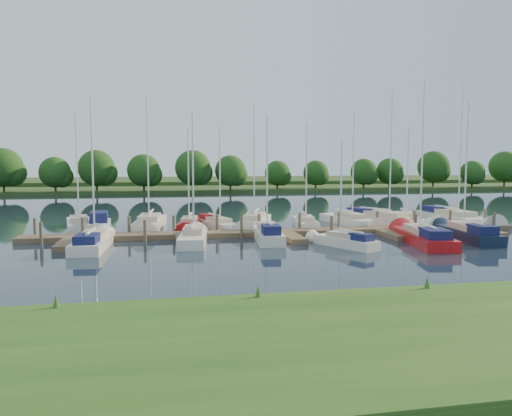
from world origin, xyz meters
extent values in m
plane|color=#181F30|center=(0.00, 0.00, 0.00)|extent=(260.00, 260.00, 0.00)
cube|color=#254B15|center=(0.00, -16.00, 0.25)|extent=(90.00, 10.00, 0.50)
cube|color=brown|center=(0.00, 8.00, 0.20)|extent=(40.00, 2.00, 0.40)
cube|color=brown|center=(-16.00, 5.00, 0.20)|extent=(1.20, 4.00, 0.40)
cube|color=brown|center=(-8.00, 5.00, 0.20)|extent=(1.20, 4.00, 0.40)
cube|color=brown|center=(0.00, 5.00, 0.20)|extent=(1.20, 4.00, 0.40)
cube|color=brown|center=(8.00, 5.00, 0.20)|extent=(1.20, 4.00, 0.40)
cube|color=brown|center=(16.00, 5.00, 0.20)|extent=(1.20, 4.00, 0.40)
cylinder|color=#473D33|center=(-19.00, 9.30, 0.60)|extent=(0.24, 0.24, 2.00)
cylinder|color=#473D33|center=(-15.55, 9.30, 0.60)|extent=(0.24, 0.24, 2.00)
cylinder|color=#473D33|center=(-12.09, 9.30, 0.60)|extent=(0.24, 0.24, 2.00)
cylinder|color=#473D33|center=(-8.64, 9.30, 0.60)|extent=(0.24, 0.24, 2.00)
cylinder|color=#473D33|center=(-5.18, 9.30, 0.60)|extent=(0.24, 0.24, 2.00)
cylinder|color=#473D33|center=(-1.73, 9.30, 0.60)|extent=(0.24, 0.24, 2.00)
cylinder|color=#473D33|center=(1.73, 9.30, 0.60)|extent=(0.24, 0.24, 2.00)
cylinder|color=#473D33|center=(5.18, 9.30, 0.60)|extent=(0.24, 0.24, 2.00)
cylinder|color=#473D33|center=(8.64, 9.30, 0.60)|extent=(0.24, 0.24, 2.00)
cylinder|color=#473D33|center=(12.09, 9.30, 0.60)|extent=(0.24, 0.24, 2.00)
cylinder|color=#473D33|center=(15.55, 9.30, 0.60)|extent=(0.24, 0.24, 2.00)
cylinder|color=#473D33|center=(19.00, 9.30, 0.60)|extent=(0.24, 0.24, 2.00)
cylinder|color=#473D33|center=(-18.00, 6.70, 0.60)|extent=(0.24, 0.24, 2.00)
cylinder|color=#473D33|center=(-10.80, 6.70, 0.60)|extent=(0.24, 0.24, 2.00)
cylinder|color=#473D33|center=(-3.60, 6.70, 0.60)|extent=(0.24, 0.24, 2.00)
cylinder|color=#473D33|center=(3.60, 6.70, 0.60)|extent=(0.24, 0.24, 2.00)
cylinder|color=#473D33|center=(10.80, 6.70, 0.60)|extent=(0.24, 0.24, 2.00)
cylinder|color=#473D33|center=(18.00, 6.70, 0.60)|extent=(0.24, 0.24, 2.00)
cube|color=#243B17|center=(0.00, 75.00, 0.30)|extent=(180.00, 30.00, 0.60)
cube|color=#385425|center=(0.00, 100.00, 0.70)|extent=(220.00, 40.00, 1.40)
cylinder|color=#38281C|center=(-36.54, 62.13, 1.15)|extent=(0.36, 0.36, 2.30)
sphere|color=#193C10|center=(-36.54, 62.13, 3.96)|extent=(5.36, 5.36, 5.36)
sphere|color=#193C10|center=(-35.39, 62.33, 3.19)|extent=(3.83, 3.83, 3.83)
cylinder|color=#38281C|center=(-28.17, 62.03, 1.22)|extent=(0.36, 0.36, 2.44)
sphere|color=#193C10|center=(-28.17, 62.03, 4.21)|extent=(5.70, 5.70, 5.70)
sphere|color=#193C10|center=(-26.95, 62.23, 3.39)|extent=(4.07, 4.07, 4.07)
cylinder|color=#38281C|center=(-21.42, 63.45, 1.41)|extent=(0.36, 0.36, 2.82)
sphere|color=#193C10|center=(-21.42, 63.45, 4.86)|extent=(6.58, 6.58, 6.58)
sphere|color=#193C10|center=(-20.01, 63.65, 3.92)|extent=(4.70, 4.70, 4.70)
cylinder|color=#38281C|center=(-12.62, 63.79, 1.44)|extent=(0.36, 0.36, 2.87)
sphere|color=#193C10|center=(-12.62, 63.79, 4.95)|extent=(6.70, 6.70, 6.70)
sphere|color=#193C10|center=(-11.18, 63.99, 3.99)|extent=(4.79, 4.79, 4.79)
cylinder|color=#38281C|center=(-4.39, 61.49, 1.20)|extent=(0.36, 0.36, 2.39)
sphere|color=#193C10|center=(-4.39, 61.49, 4.12)|extent=(5.59, 5.59, 5.59)
sphere|color=#193C10|center=(-3.19, 61.69, 3.33)|extent=(3.99, 3.99, 3.99)
cylinder|color=#38281C|center=(3.79, 63.39, 1.19)|extent=(0.36, 0.36, 2.37)
sphere|color=#193C10|center=(3.79, 63.39, 4.08)|extent=(5.53, 5.53, 5.53)
sphere|color=#193C10|center=(4.98, 63.59, 3.29)|extent=(3.95, 3.95, 3.95)
cylinder|color=#38281C|center=(11.50, 62.26, 1.27)|extent=(0.36, 0.36, 2.55)
sphere|color=#193C10|center=(11.50, 62.26, 4.38)|extent=(5.94, 5.94, 5.94)
sphere|color=#193C10|center=(12.77, 62.46, 3.54)|extent=(4.24, 4.24, 4.24)
cylinder|color=#38281C|center=(19.64, 63.42, 1.01)|extent=(0.36, 0.36, 2.01)
sphere|color=#193C10|center=(19.64, 63.42, 3.47)|extent=(4.70, 4.70, 4.70)
sphere|color=#193C10|center=(20.65, 63.62, 2.80)|extent=(3.36, 3.36, 3.36)
cylinder|color=#38281C|center=(27.67, 62.02, 1.29)|extent=(0.36, 0.36, 2.57)
sphere|color=#193C10|center=(27.67, 62.02, 4.43)|extent=(6.00, 6.00, 6.00)
sphere|color=#193C10|center=(28.95, 62.22, 3.57)|extent=(4.29, 4.29, 4.29)
cylinder|color=#38281C|center=(38.15, 60.51, 1.20)|extent=(0.36, 0.36, 2.39)
sphere|color=#193C10|center=(38.15, 60.51, 4.12)|extent=(5.58, 5.58, 5.58)
sphere|color=#193C10|center=(39.35, 60.71, 3.32)|extent=(3.99, 3.99, 3.99)
cylinder|color=#38281C|center=(46.37, 60.57, 1.42)|extent=(0.36, 0.36, 2.84)
sphere|color=#193C10|center=(46.37, 60.57, 4.90)|extent=(6.64, 6.64, 6.64)
sphere|color=#193C10|center=(47.79, 60.77, 3.95)|extent=(4.74, 4.74, 4.74)
cylinder|color=#38281C|center=(53.74, 61.12, 1.00)|extent=(0.36, 0.36, 1.99)
sphere|color=#193C10|center=(53.74, 61.12, 3.43)|extent=(4.65, 4.65, 4.65)
sphere|color=#193C10|center=(54.74, 61.32, 2.77)|extent=(3.32, 3.32, 3.32)
cube|color=silver|center=(-16.66, 14.62, 0.15)|extent=(3.10, 7.09, 1.16)
cone|color=silver|center=(-16.05, 11.24, 0.15)|extent=(1.37, 2.53, 0.96)
cube|color=tan|center=(-16.60, 14.28, 0.90)|extent=(1.96, 3.29, 0.53)
cylinder|color=silver|center=(-16.54, 13.94, 5.37)|extent=(0.12, 0.12, 9.25)
cylinder|color=silver|center=(-16.78, 15.29, 1.32)|extent=(0.64, 3.05, 0.10)
cylinder|color=silver|center=(-16.78, 15.29, 1.32)|extent=(0.68, 2.73, 0.20)
cube|color=silver|center=(-14.85, 13.68, 0.15)|extent=(2.10, 5.43, 1.13)
cone|color=silver|center=(-14.68, 11.02, 0.15)|extent=(0.98, 1.65, 0.88)
cube|color=#141948|center=(-14.85, 13.68, 1.07)|extent=(1.59, 3.02, 1.01)
cube|color=silver|center=(-10.58, 14.59, 0.15)|extent=(2.99, 8.23, 1.19)
cone|color=silver|center=(-10.95, 10.58, 0.15)|extent=(1.38, 2.91, 1.13)
cube|color=tan|center=(-10.62, 14.19, 0.92)|extent=(2.02, 3.77, 0.54)
cylinder|color=silver|center=(-10.65, 13.79, 6.20)|extent=(0.12, 0.12, 10.88)
cylinder|color=silver|center=(-10.51, 15.39, 1.35)|extent=(0.43, 3.62, 0.10)
cylinder|color=silver|center=(-10.51, 15.39, 1.35)|extent=(0.50, 3.23, 0.20)
cube|color=#AC0F14|center=(-7.14, 13.57, 0.15)|extent=(2.55, 6.16, 1.01)
cone|color=#AC0F14|center=(-7.58, 10.62, 0.15)|extent=(1.14, 2.19, 0.84)
cube|color=tan|center=(-7.18, 13.28, 0.78)|extent=(1.64, 2.85, 0.46)
cylinder|color=silver|center=(-7.23, 12.98, 4.68)|extent=(0.12, 0.12, 8.07)
cylinder|color=silver|center=(-7.05, 14.16, 1.15)|extent=(0.50, 2.67, 0.10)
cylinder|color=silver|center=(-7.05, 14.16, 1.15)|extent=(0.55, 2.39, 0.20)
cube|color=silver|center=(-4.78, 12.80, 0.15)|extent=(3.59, 6.35, 1.00)
cone|color=silver|center=(-3.79, 9.90, 0.15)|extent=(1.50, 2.31, 0.86)
cube|color=tan|center=(-4.68, 12.51, 0.77)|extent=(2.10, 3.02, 0.45)
cube|color=maroon|center=(-5.32, 14.43, 0.86)|extent=(1.73, 2.13, 0.50)
cylinder|color=silver|center=(-4.58, 12.22, 4.77)|extent=(0.12, 0.12, 8.27)
cylinder|color=silver|center=(-4.97, 13.38, 1.13)|extent=(0.98, 2.64, 0.10)
cylinder|color=silver|center=(-4.97, 13.38, 1.13)|extent=(0.97, 2.38, 0.20)
cube|color=silver|center=(-1.25, 13.45, 0.15)|extent=(4.37, 7.80, 1.21)
cone|color=silver|center=(-2.43, 9.88, 0.15)|extent=(1.83, 2.83, 1.05)
cube|color=tan|center=(-1.36, 13.10, 0.94)|extent=(2.57, 3.71, 0.55)
cylinder|color=silver|center=(-1.48, 12.74, 5.85)|extent=(0.12, 0.12, 10.16)
cylinder|color=silver|center=(-1.01, 14.17, 1.38)|extent=(1.16, 3.24, 0.10)
cylinder|color=silver|center=(-1.01, 14.17, 1.38)|extent=(1.14, 2.92, 0.20)
cube|color=silver|center=(3.22, 12.71, 0.15)|extent=(2.84, 6.54, 0.98)
cone|color=silver|center=(2.67, 9.59, 0.15)|extent=(1.25, 2.33, 0.89)
cube|color=tan|center=(3.16, 12.40, 0.76)|extent=(1.80, 3.03, 0.45)
cylinder|color=silver|center=(3.11, 12.09, 4.90)|extent=(0.12, 0.12, 8.54)
cylinder|color=silver|center=(3.33, 13.34, 1.12)|extent=(0.59, 2.82, 0.10)
cylinder|color=silver|center=(3.33, 13.34, 1.12)|extent=(0.63, 2.53, 0.20)
cube|color=silver|center=(7.66, 13.57, 0.15)|extent=(3.40, 7.52, 1.10)
cone|color=silver|center=(8.36, 10.01, 0.15)|extent=(1.49, 2.69, 1.02)
cube|color=tan|center=(7.73, 13.22, 0.85)|extent=(2.13, 3.50, 0.50)
cylinder|color=silver|center=(7.80, 12.86, 5.61)|extent=(0.12, 0.12, 9.81)
cylinder|color=silver|center=(7.52, 14.29, 1.25)|extent=(0.73, 3.23, 0.10)
cylinder|color=silver|center=(7.52, 14.29, 1.25)|extent=(0.76, 2.89, 0.20)
cube|color=silver|center=(10.74, 12.86, 0.15)|extent=(5.94, 8.61, 1.23)
cone|color=silver|center=(12.65, 9.10, 0.15)|extent=(2.40, 3.17, 1.18)
cube|color=tan|center=(10.93, 12.49, 0.95)|extent=(3.31, 4.20, 0.56)
cube|color=#141948|center=(9.66, 14.97, 1.06)|extent=(2.63, 3.01, 0.61)
cylinder|color=silver|center=(11.12, 12.11, 6.49)|extent=(0.12, 0.12, 11.41)
cylinder|color=silver|center=(10.35, 13.62, 1.40)|extent=(1.81, 3.44, 0.10)
cylinder|color=silver|center=(10.35, 13.62, 1.40)|extent=(1.71, 3.11, 0.20)
cube|color=silver|center=(13.56, 13.78, 0.15)|extent=(3.37, 6.57, 1.01)
cone|color=silver|center=(12.72, 10.72, 0.15)|extent=(1.44, 2.37, 0.89)
cube|color=tan|center=(13.47, 13.47, 0.78)|extent=(2.03, 3.10, 0.46)
cylinder|color=silver|center=(13.39, 13.17, 4.92)|extent=(0.12, 0.12, 8.55)
cylinder|color=silver|center=(13.72, 14.39, 1.15)|extent=(0.85, 2.77, 0.10)
cylinder|color=silver|center=(13.72, 14.39, 1.15)|extent=(0.86, 2.50, 0.20)
cube|color=silver|center=(18.18, 13.11, 0.15)|extent=(2.94, 9.17, 1.20)
cone|color=silver|center=(18.38, 8.58, 0.15)|extent=(1.41, 3.23, 1.27)
cube|color=tan|center=(18.20, 12.66, 0.93)|extent=(2.08, 4.16, 0.54)
cube|color=#141948|center=(18.07, 15.65, 1.03)|extent=(1.90, 2.80, 0.60)
cylinder|color=silver|center=(18.22, 12.20, 6.88)|extent=(0.12, 0.12, 12.24)
cylinder|color=silver|center=(18.14, 14.01, 1.36)|extent=(0.28, 4.08, 0.10)
cylinder|color=silver|center=(18.14, 14.01, 1.36)|extent=(0.36, 3.63, 0.20)
cube|color=silver|center=(-14.20, 4.36, 0.15)|extent=(2.33, 7.07, 1.10)
cone|color=silver|center=(-14.01, 7.85, 0.15)|extent=(1.11, 2.49, 0.98)
cube|color=tan|center=(-14.18, 4.71, 0.85)|extent=(1.63, 3.21, 0.50)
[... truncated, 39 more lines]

